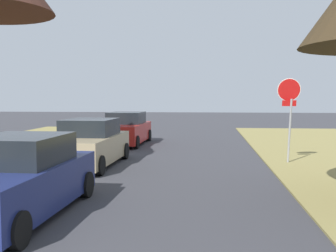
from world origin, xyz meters
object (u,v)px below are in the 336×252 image
at_px(parked_sedan_navy, 17,179).
at_px(parked_sedan_red, 126,130).
at_px(stop_sign_far, 289,102).
at_px(parked_sedan_tan, 89,144).

relative_size(parked_sedan_navy, parked_sedan_red, 1.00).
distance_m(stop_sign_far, parked_sedan_red, 8.71).
bearing_deg(parked_sedan_tan, stop_sign_far, 8.44).
distance_m(stop_sign_far, parked_sedan_navy, 9.63).
bearing_deg(parked_sedan_red, parked_sedan_navy, -88.61).
height_order(stop_sign_far, parked_sedan_tan, stop_sign_far).
bearing_deg(parked_sedan_navy, parked_sedan_tan, 92.87).
xyz_separation_m(stop_sign_far, parked_sedan_red, (-6.81, 5.23, -1.44)).
height_order(stop_sign_far, parked_sedan_red, stop_sign_far).
relative_size(parked_sedan_tan, parked_sedan_red, 1.00).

